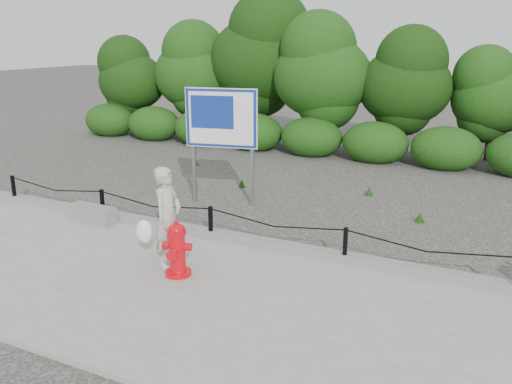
{
  "coord_description": "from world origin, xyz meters",
  "views": [
    {
      "loc": [
        4.77,
        -7.88,
        3.62
      ],
      "look_at": [
        0.81,
        0.2,
        1.0
      ],
      "focal_mm": 38.0,
      "sensor_mm": 36.0,
      "label": 1
    }
  ],
  "objects": [
    {
      "name": "ground",
      "position": [
        0.0,
        0.0,
        0.0
      ],
      "size": [
        90.0,
        90.0,
        0.0
      ],
      "primitive_type": "plane",
      "color": "#2D2B28",
      "rests_on": "ground"
    },
    {
      "name": "pedestrian",
      "position": [
        -0.02,
        -1.3,
        0.87
      ],
      "size": [
        0.7,
        0.6,
        1.6
      ],
      "rotation": [
        0.0,
        0.0,
        1.62
      ],
      "color": "#B4AE9A",
      "rests_on": "sidewalk"
    },
    {
      "name": "fire_hydrant",
      "position": [
        0.35,
        -1.57,
        0.49
      ],
      "size": [
        0.49,
        0.5,
        0.86
      ],
      "rotation": [
        0.0,
        0.0,
        0.23
      ],
      "color": "red",
      "rests_on": "sidewalk"
    },
    {
      "name": "concrete_block",
      "position": [
        -2.56,
        -0.25,
        0.24
      ],
      "size": [
        1.01,
        0.4,
        0.32
      ],
      "primitive_type": "cube",
      "rotation": [
        0.0,
        0.0,
        -0.05
      ],
      "color": "gray",
      "rests_on": "sidewalk"
    },
    {
      "name": "advertising_sign",
      "position": [
        -0.97,
        2.14,
        1.79
      ],
      "size": [
        1.57,
        0.43,
        2.54
      ],
      "rotation": [
        0.0,
        0.0,
        0.21
      ],
      "color": "slate",
      "rests_on": "ground"
    },
    {
      "name": "curb",
      "position": [
        0.0,
        0.05,
        0.15
      ],
      "size": [
        14.0,
        0.22,
        0.14
      ],
      "primitive_type": "cube",
      "color": "slate",
      "rests_on": "sidewalk"
    },
    {
      "name": "sidewalk",
      "position": [
        0.0,
        -2.0,
        0.04
      ],
      "size": [
        14.0,
        4.0,
        0.08
      ],
      "primitive_type": "cube",
      "color": "gray",
      "rests_on": "ground"
    },
    {
      "name": "treeline",
      "position": [
        -0.04,
        8.98,
        2.51
      ],
      "size": [
        20.12,
        3.76,
        5.0
      ],
      "color": "black",
      "rests_on": "ground"
    },
    {
      "name": "chain_barrier",
      "position": [
        0.0,
        0.0,
        0.46
      ],
      "size": [
        10.06,
        0.06,
        0.6
      ],
      "color": "black",
      "rests_on": "sidewalk"
    }
  ]
}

